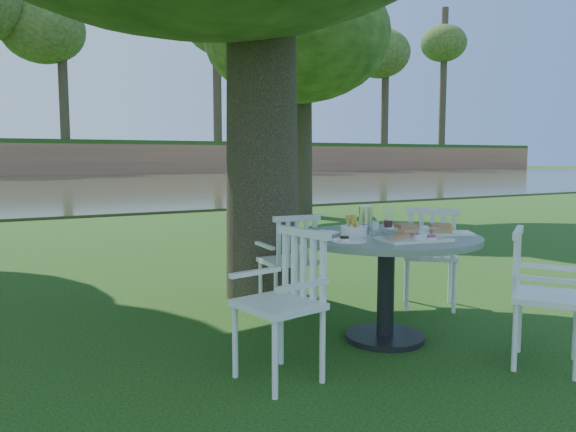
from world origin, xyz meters
The scene contains 9 objects.
ground centered at (0.00, 0.00, 0.00)m, with size 140.00×140.00×0.00m, color #11350B.
table centered at (0.42, -0.47, 0.60)m, with size 1.30×1.30×0.76m.
chair_ne centered at (1.27, -0.02, 0.51)m, with size 0.60×0.60×0.87m.
chair_nw centered at (0.18, 0.46, 0.49)m, with size 0.44×0.42×0.83m.
chair_sw centered at (-0.50, -0.73, 0.51)m, with size 0.48×0.51×0.87m.
chair_se centered at (0.93, -1.28, 0.50)m, with size 0.58×0.58×0.85m.
tableware centered at (0.41, -0.42, 0.79)m, with size 1.14×0.89×0.20m.
river centered at (0.00, 23.00, 0.00)m, with size 100.00×28.00×0.12m, color #32351F.
far_bank centered at (0.28, 41.12, 7.25)m, with size 100.00×18.00×15.20m.
Camera 1 is at (-2.08, -3.54, 1.30)m, focal length 35.00 mm.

